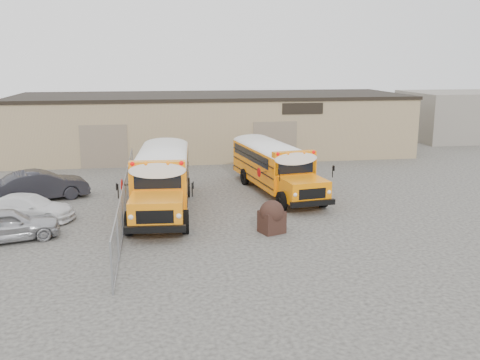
{
  "coord_description": "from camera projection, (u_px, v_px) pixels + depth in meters",
  "views": [
    {
      "loc": [
        -4.48,
        -22.23,
        7.35
      ],
      "look_at": [
        -0.49,
        2.84,
        1.6
      ],
      "focal_mm": 40.0,
      "sensor_mm": 36.0,
      "label": 1
    }
  ],
  "objects": [
    {
      "name": "car_white",
      "position": [
        29.0,
        208.0,
        24.81
      ],
      "size": [
        4.52,
        2.73,
        1.23
      ],
      "primitive_type": "imported",
      "rotation": [
        0.0,
        0.0,
        1.32
      ],
      "color": "white",
      "rests_on": "ground"
    },
    {
      "name": "car_dark",
      "position": [
        41.0,
        185.0,
        28.41
      ],
      "size": [
        5.11,
        3.21,
        1.59
      ],
      "primitive_type": "imported",
      "rotation": [
        0.0,
        0.0,
        1.91
      ],
      "color": "black",
      "rests_on": "ground"
    },
    {
      "name": "warehouse",
      "position": [
        212.0,
        123.0,
        42.46
      ],
      "size": [
        30.2,
        10.2,
        4.67
      ],
      "color": "#9A895F",
      "rests_on": "ground"
    },
    {
      "name": "tarp_bundle",
      "position": [
        272.0,
        216.0,
        23.03
      ],
      "size": [
        1.22,
        1.16,
        1.45
      ],
      "color": "black",
      "rests_on": "ground"
    },
    {
      "name": "school_bus_right",
      "position": [
        243.0,
        148.0,
        35.54
      ],
      "size": [
        3.68,
        9.75,
        2.79
      ],
      "color": "orange",
      "rests_on": "ground"
    },
    {
      "name": "ground",
      "position": [
        261.0,
        229.0,
        23.72
      ],
      "size": [
        120.0,
        120.0,
        0.0
      ],
      "primitive_type": "plane",
      "color": "#302E2C",
      "rests_on": "ground"
    },
    {
      "name": "distant_building_right",
      "position": [
        462.0,
        116.0,
        50.04
      ],
      "size": [
        10.0,
        8.0,
        4.4
      ],
      "primitive_type": "cube",
      "color": "gray",
      "rests_on": "ground"
    },
    {
      "name": "school_bus_left",
      "position": [
        168.0,
        153.0,
        32.76
      ],
      "size": [
        3.5,
        10.43,
        3.01
      ],
      "color": "orange",
      "rests_on": "ground"
    },
    {
      "name": "car_silver",
      "position": [
        7.0,
        225.0,
        21.98
      ],
      "size": [
        4.4,
        2.73,
        1.4
      ],
      "primitive_type": "imported",
      "rotation": [
        0.0,
        0.0,
        1.85
      ],
      "color": "#B4B5B9",
      "rests_on": "ground"
    },
    {
      "name": "chainlink_fence",
      "position": [
        126.0,
        198.0,
        25.49
      ],
      "size": [
        0.07,
        18.07,
        1.81
      ],
      "color": "gray",
      "rests_on": "ground"
    }
  ]
}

